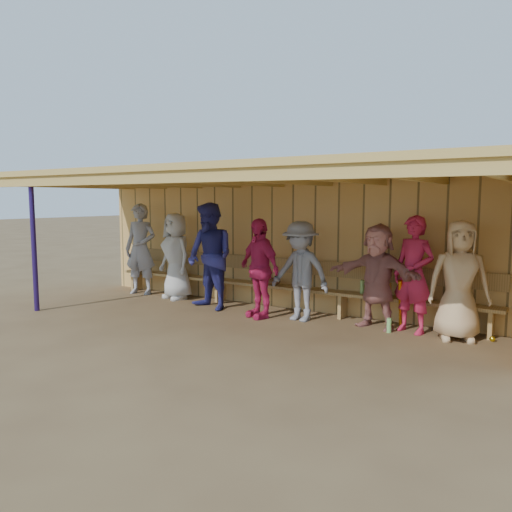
{
  "coord_description": "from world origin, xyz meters",
  "views": [
    {
      "loc": [
        4.53,
        -6.74,
        2.0
      ],
      "look_at": [
        0.0,
        0.35,
        1.05
      ],
      "focal_mm": 35.0,
      "sensor_mm": 36.0,
      "label": 1
    }
  ],
  "objects": [
    {
      "name": "player_c",
      "position": [
        -1.03,
        0.41,
        0.98
      ],
      "size": [
        1.1,
        0.95,
        1.95
      ],
      "primitive_type": "imported",
      "rotation": [
        0.0,
        0.0,
        -0.24
      ],
      "color": "navy",
      "rests_on": "ground"
    },
    {
      "name": "bench",
      "position": [
        0.0,
        1.12,
        0.53
      ],
      "size": [
        7.6,
        0.34,
        0.93
      ],
      "color": "tan",
      "rests_on": "ground"
    },
    {
      "name": "player_d",
      "position": [
        0.07,
        0.34,
        0.85
      ],
      "size": [
        1.07,
        0.77,
        1.69
      ],
      "primitive_type": "imported",
      "rotation": [
        0.0,
        0.0,
        -0.4
      ],
      "color": "#CE2056",
      "rests_on": "ground"
    },
    {
      "name": "player_e",
      "position": [
        0.76,
        0.53,
        0.83
      ],
      "size": [
        1.11,
        0.7,
        1.65
      ],
      "primitive_type": "imported",
      "rotation": [
        0.0,
        0.0,
        -0.08
      ],
      "color": "gray",
      "rests_on": "ground"
    },
    {
      "name": "player_h",
      "position": [
        3.2,
        0.7,
        0.86
      ],
      "size": [
        0.98,
        0.8,
        1.72
      ],
      "primitive_type": "imported",
      "rotation": [
        0.0,
        0.0,
        0.35
      ],
      "color": "tan",
      "rests_on": "ground"
    },
    {
      "name": "dugout_structure",
      "position": [
        0.39,
        0.69,
        1.69
      ],
      "size": [
        8.8,
        3.2,
        2.5
      ],
      "color": "#E0AF5F",
      "rests_on": "ground"
    },
    {
      "name": "dugout_equipment",
      "position": [
        -0.82,
        0.99,
        0.49
      ],
      "size": [
        6.25,
        0.62,
        0.8
      ],
      "color": "orange",
      "rests_on": "ground"
    },
    {
      "name": "player_f",
      "position": [
        1.99,
        0.73,
        0.82
      ],
      "size": [
        1.58,
        0.7,
        1.64
      ],
      "primitive_type": "imported",
      "rotation": [
        0.0,
        0.0,
        -0.15
      ],
      "color": "#B87067",
      "rests_on": "ground"
    },
    {
      "name": "player_b",
      "position": [
        -2.21,
        0.81,
        0.87
      ],
      "size": [
        0.97,
        0.77,
        1.74
      ],
      "primitive_type": "imported",
      "rotation": [
        0.0,
        0.0,
        -0.28
      ],
      "color": "silver",
      "rests_on": "ground"
    },
    {
      "name": "player_g",
      "position": [
        2.54,
        0.76,
        0.89
      ],
      "size": [
        0.74,
        0.6,
        1.77
      ],
      "primitive_type": "imported",
      "rotation": [
        0.0,
        0.0,
        -0.3
      ],
      "color": "#B61D3E",
      "rests_on": "ground"
    },
    {
      "name": "ground",
      "position": [
        0.0,
        0.0,
        0.0
      ],
      "size": [
        90.0,
        90.0,
        0.0
      ],
      "primitive_type": "plane",
      "color": "brown",
      "rests_on": "ground"
    },
    {
      "name": "player_a",
      "position": [
        -3.2,
        0.81,
        0.96
      ],
      "size": [
        0.79,
        0.62,
        1.92
      ],
      "primitive_type": "imported",
      "rotation": [
        0.0,
        0.0,
        0.25
      ],
      "color": "gray",
      "rests_on": "ground"
    }
  ]
}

